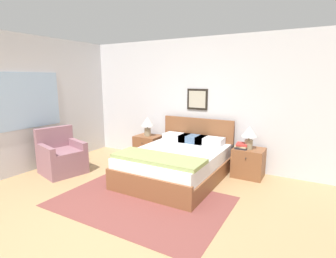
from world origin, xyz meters
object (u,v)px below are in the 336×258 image
armchair (62,157)px  table_lamp_near_window (147,124)px  bed (177,163)px  nightstand_by_door (248,163)px  nightstand_near_window (148,147)px  table_lamp_by_door (249,134)px

armchair → table_lamp_near_window: bearing=162.7°
bed → nightstand_by_door: bearing=33.5°
nightstand_by_door → table_lamp_near_window: 2.27m
nightstand_near_window → nightstand_by_door: (2.21, 0.00, 0.00)m
armchair → nightstand_near_window: bearing=163.4°
nightstand_near_window → table_lamp_by_door: bearing=-0.8°
armchair → nightstand_near_window: (0.95, 1.56, -0.04)m
nightstand_near_window → table_lamp_by_door: 2.27m
nightstand_by_door → bed: bearing=-146.5°
bed → armchair: 2.22m
bed → nightstand_by_door: (1.11, 0.73, -0.03)m
bed → nightstand_by_door: bed is taller
bed → table_lamp_by_door: size_ratio=4.66×
armchair → bed: bearing=126.7°
armchair → nightstand_near_window: size_ratio=1.60×
bed → table_lamp_near_window: 1.41m
table_lamp_near_window → table_lamp_by_door: size_ratio=1.00×
nightstand_by_door → table_lamp_near_window: table_lamp_near_window is taller
nightstand_by_door → table_lamp_by_door: 0.55m
armchair → nightstand_by_door: (3.17, 1.56, -0.04)m
nightstand_near_window → nightstand_by_door: bearing=0.0°
nightstand_near_window → armchair: bearing=-121.4°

